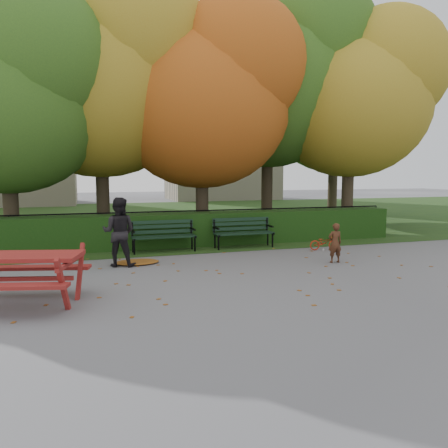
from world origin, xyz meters
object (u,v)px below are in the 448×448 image
object	(u,v)px
picnic_table	(18,266)
tree_g	(344,106)
tree_a	(15,92)
child	(335,243)
adult	(119,232)
tree_e	(362,95)
bench_right	(243,230)
bicycle	(324,242)
bench_left	(163,233)
tree_c	(213,95)
tree_d	(280,74)
tree_b	(111,76)

from	to	relation	value
picnic_table	tree_g	bearing A→B (deg)	53.26
tree_a	child	world-z (taller)	tree_a
child	adult	size ratio (longest dim) A/B	0.60
tree_e	bench_right	size ratio (longest dim) A/B	4.53
tree_g	adult	xyz separation A→B (m)	(-10.98, -7.70, -4.55)
tree_e	bicycle	bearing A→B (deg)	-135.88
bench_right	tree_e	bearing A→B (deg)	20.87
tree_e	tree_g	xyz separation A→B (m)	(1.81, 3.99, 0.29)
bench_right	bicycle	xyz separation A→B (m)	(2.08, -1.17, -0.29)
bench_left	child	size ratio (longest dim) A/B	1.82
tree_e	tree_c	bearing A→B (deg)	178.07
picnic_table	tree_a	bearing A→B (deg)	110.65
tree_g	bench_right	size ratio (longest dim) A/B	4.75
tree_c	tree_g	bearing A→B (deg)	26.87
tree_e	tree_d	bearing A→B (deg)	151.09
picnic_table	child	xyz separation A→B (m)	(6.98, 1.50, -0.18)
bench_right	picnic_table	xyz separation A→B (m)	(-5.59, -4.34, 0.16)
bench_left	picnic_table	world-z (taller)	picnic_table
tree_c	child	xyz separation A→B (m)	(1.66, -5.10, -4.33)
tree_d	adult	size ratio (longest dim) A/B	5.80
picnic_table	tree_c	bearing A→B (deg)	65.33
tree_e	bicycle	xyz separation A→B (m)	(-3.34, -3.24, -4.86)
bench_left	bench_right	distance (m)	2.40
tree_b	bench_right	xyz separation A→B (m)	(3.54, -3.04, -4.88)
tree_d	child	size ratio (longest dim) A/B	9.69
tree_b	tree_c	distance (m)	3.42
tree_c	child	size ratio (longest dim) A/B	8.09
bench_left	child	bearing A→B (deg)	-36.81
tree_b	tree_d	size ratio (longest dim) A/B	0.92
tree_d	tree_e	xyz separation A→B (m)	(2.64, -1.46, -0.90)
tree_c	picnic_table	distance (m)	9.44
bench_right	tree_g	bearing A→B (deg)	39.95
tree_d	adult	distance (m)	9.79
bench_left	bench_right	xyz separation A→B (m)	(2.40, 0.00, 0.00)
tree_d	tree_g	size ratio (longest dim) A/B	1.12
tree_e	bicycle	world-z (taller)	tree_e
bench_right	child	distance (m)	3.17
tree_b	tree_g	distance (m)	11.19
tree_g	tree_a	bearing A→B (deg)	-162.81
bench_left	child	world-z (taller)	child
tree_c	bicycle	size ratio (longest dim) A/B	9.30
bench_left	child	distance (m)	4.74
tree_b	child	size ratio (longest dim) A/B	8.89
tree_d	bicycle	world-z (taller)	tree_d
tree_b	adult	xyz separation A→B (m)	(-0.20, -4.69, -4.58)
tree_b	tree_c	bearing A→B (deg)	-13.45
tree_a	tree_b	bearing A→B (deg)	23.05
tree_g	bicycle	size ratio (longest dim) A/B	9.94
tree_d	tree_c	bearing A→B (deg)	-157.39
tree_a	bicycle	xyz separation A→B (m)	(8.37, -3.05, -4.29)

